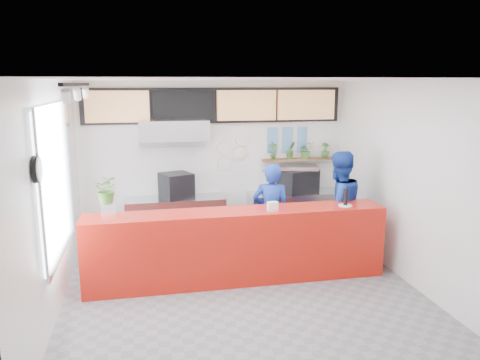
# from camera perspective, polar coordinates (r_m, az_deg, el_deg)

# --- Properties ---
(floor) EXTENTS (5.00, 5.00, 0.00)m
(floor) POSITION_cam_1_polar(r_m,az_deg,el_deg) (6.96, 0.37, -13.40)
(floor) COLOR slate
(floor) RESTS_ON ground
(ceiling) EXTENTS (5.00, 5.00, 0.00)m
(ceiling) POSITION_cam_1_polar(r_m,az_deg,el_deg) (6.30, 0.40, 12.14)
(ceiling) COLOR silver
(wall_back) EXTENTS (5.00, 0.00, 5.00)m
(wall_back) POSITION_cam_1_polar(r_m,az_deg,el_deg) (8.88, -2.98, 2.29)
(wall_back) COLOR white
(wall_back) RESTS_ON ground
(wall_left) EXTENTS (0.00, 5.00, 5.00)m
(wall_left) POSITION_cam_1_polar(r_m,az_deg,el_deg) (6.44, -21.95, -2.19)
(wall_left) COLOR white
(wall_left) RESTS_ON ground
(wall_right) EXTENTS (0.00, 5.00, 5.00)m
(wall_right) POSITION_cam_1_polar(r_m,az_deg,el_deg) (7.39, 19.71, -0.32)
(wall_right) COLOR white
(wall_right) RESTS_ON ground
(service_counter) EXTENTS (4.50, 0.60, 1.10)m
(service_counter) POSITION_cam_1_polar(r_m,az_deg,el_deg) (7.11, -0.30, -8.04)
(service_counter) COLOR #B9180D
(service_counter) RESTS_ON ground
(cream_band) EXTENTS (5.00, 0.02, 0.80)m
(cream_band) POSITION_cam_1_polar(r_m,az_deg,el_deg) (8.76, -3.05, 9.40)
(cream_band) COLOR beige
(cream_band) RESTS_ON wall_back
(prep_bench) EXTENTS (1.80, 0.60, 0.90)m
(prep_bench) POSITION_cam_1_polar(r_m,az_deg,el_deg) (8.74, -7.82, -5.03)
(prep_bench) COLOR #B2B5BA
(prep_bench) RESTS_ON ground
(panini_oven) EXTENTS (0.66, 0.66, 0.46)m
(panini_oven) POSITION_cam_1_polar(r_m,az_deg,el_deg) (8.57, -7.77, -0.68)
(panini_oven) COLOR black
(panini_oven) RESTS_ON prep_bench
(extraction_hood) EXTENTS (1.20, 0.70, 0.35)m
(extraction_hood) POSITION_cam_1_polar(r_m,az_deg,el_deg) (8.36, -8.12, 6.10)
(extraction_hood) COLOR #B2B5BA
(extraction_hood) RESTS_ON ceiling
(hood_lip) EXTENTS (1.20, 0.69, 0.31)m
(hood_lip) POSITION_cam_1_polar(r_m,az_deg,el_deg) (8.39, -8.08, 4.74)
(hood_lip) COLOR #B2B5BA
(hood_lip) RESTS_ON ceiling
(right_bench) EXTENTS (1.80, 0.60, 0.90)m
(right_bench) POSITION_cam_1_polar(r_m,az_deg,el_deg) (9.17, 6.71, -4.20)
(right_bench) COLOR #B2B5BA
(right_bench) RESTS_ON ground
(espresso_machine) EXTENTS (0.81, 0.70, 0.44)m
(espresso_machine) POSITION_cam_1_polar(r_m,az_deg,el_deg) (9.02, 7.09, -0.10)
(espresso_machine) COLOR black
(espresso_machine) RESTS_ON right_bench
(espresso_tray) EXTENTS (0.82, 0.66, 0.07)m
(espresso_tray) POSITION_cam_1_polar(r_m,az_deg,el_deg) (8.97, 7.13, 1.56)
(espresso_tray) COLOR silver
(espresso_tray) RESTS_ON espresso_machine
(herb_shelf) EXTENTS (1.40, 0.18, 0.04)m
(herb_shelf) POSITION_cam_1_polar(r_m,az_deg,el_deg) (9.16, 7.07, 2.51)
(herb_shelf) COLOR brown
(herb_shelf) RESTS_ON wall_back
(menu_board_far_left) EXTENTS (1.10, 0.10, 0.55)m
(menu_board_far_left) POSITION_cam_1_polar(r_m,az_deg,el_deg) (8.56, -14.73, 8.65)
(menu_board_far_left) COLOR tan
(menu_board_far_left) RESTS_ON wall_back
(menu_board_mid_left) EXTENTS (1.10, 0.10, 0.55)m
(menu_board_mid_left) POSITION_cam_1_polar(r_m,az_deg,el_deg) (8.58, -6.88, 8.95)
(menu_board_mid_left) COLOR black
(menu_board_mid_left) RESTS_ON wall_back
(menu_board_mid_right) EXTENTS (1.10, 0.10, 0.55)m
(menu_board_mid_right) POSITION_cam_1_polar(r_m,az_deg,el_deg) (8.75, 0.80, 9.09)
(menu_board_mid_right) COLOR tan
(menu_board_mid_right) RESTS_ON wall_back
(menu_board_far_right) EXTENTS (1.10, 0.10, 0.55)m
(menu_board_far_right) POSITION_cam_1_polar(r_m,az_deg,el_deg) (9.07, 8.07, 9.07)
(menu_board_far_right) COLOR tan
(menu_board_far_right) RESTS_ON wall_back
(soffit) EXTENTS (4.80, 0.04, 0.65)m
(soffit) POSITION_cam_1_polar(r_m,az_deg,el_deg) (8.73, -3.01, 9.06)
(soffit) COLOR black
(soffit) RESTS_ON wall_back
(window_pane) EXTENTS (0.04, 2.20, 1.90)m
(window_pane) POSITION_cam_1_polar(r_m,az_deg,el_deg) (6.68, -21.39, 0.09)
(window_pane) COLOR silver
(window_pane) RESTS_ON wall_left
(window_frame) EXTENTS (0.03, 2.30, 2.00)m
(window_frame) POSITION_cam_1_polar(r_m,az_deg,el_deg) (6.68, -21.22, 0.10)
(window_frame) COLOR #B2B5BA
(window_frame) RESTS_ON wall_left
(wall_clock_rim) EXTENTS (0.05, 0.30, 0.30)m
(wall_clock_rim) POSITION_cam_1_polar(r_m,az_deg,el_deg) (5.46, -23.60, 1.20)
(wall_clock_rim) COLOR black
(wall_clock_rim) RESTS_ON wall_left
(wall_clock_face) EXTENTS (0.02, 0.26, 0.26)m
(wall_clock_face) POSITION_cam_1_polar(r_m,az_deg,el_deg) (5.45, -23.29, 1.21)
(wall_clock_face) COLOR white
(wall_clock_face) RESTS_ON wall_left
(track_rail) EXTENTS (0.05, 2.40, 0.04)m
(track_rail) POSITION_cam_1_polar(r_m,az_deg,el_deg) (6.21, -19.29, 10.95)
(track_rail) COLOR black
(track_rail) RESTS_ON ceiling
(dec_plate_a) EXTENTS (0.24, 0.03, 0.24)m
(dec_plate_a) POSITION_cam_1_polar(r_m,az_deg,el_deg) (8.83, -2.00, 3.89)
(dec_plate_a) COLOR silver
(dec_plate_a) RESTS_ON wall_back
(dec_plate_b) EXTENTS (0.24, 0.03, 0.24)m
(dec_plate_b) POSITION_cam_1_polar(r_m,az_deg,el_deg) (8.90, -0.09, 3.31)
(dec_plate_b) COLOR silver
(dec_plate_b) RESTS_ON wall_back
(dec_plate_c) EXTENTS (0.24, 0.03, 0.24)m
(dec_plate_c) POSITION_cam_1_polar(r_m,az_deg,el_deg) (8.88, -1.99, 1.97)
(dec_plate_c) COLOR silver
(dec_plate_c) RESTS_ON wall_back
(dec_plate_d) EXTENTS (0.24, 0.03, 0.24)m
(dec_plate_d) POSITION_cam_1_polar(r_m,az_deg,el_deg) (8.88, 0.22, 4.92)
(dec_plate_d) COLOR silver
(dec_plate_d) RESTS_ON wall_back
(photo_frame_a) EXTENTS (0.20, 0.02, 0.25)m
(photo_frame_a) POSITION_cam_1_polar(r_m,az_deg,el_deg) (9.02, 3.96, 5.63)
(photo_frame_a) COLOR #598CBF
(photo_frame_a) RESTS_ON wall_back
(photo_frame_b) EXTENTS (0.20, 0.02, 0.25)m
(photo_frame_b) POSITION_cam_1_polar(r_m,az_deg,el_deg) (9.11, 5.79, 5.66)
(photo_frame_b) COLOR #598CBF
(photo_frame_b) RESTS_ON wall_back
(photo_frame_c) EXTENTS (0.20, 0.02, 0.25)m
(photo_frame_c) POSITION_cam_1_polar(r_m,az_deg,el_deg) (9.20, 7.58, 5.68)
(photo_frame_c) COLOR #598CBF
(photo_frame_c) RESTS_ON wall_back
(photo_frame_d) EXTENTS (0.20, 0.02, 0.25)m
(photo_frame_d) POSITION_cam_1_polar(r_m,az_deg,el_deg) (9.05, 3.94, 4.06)
(photo_frame_d) COLOR #598CBF
(photo_frame_d) RESTS_ON wall_back
(photo_frame_e) EXTENTS (0.20, 0.02, 0.25)m
(photo_frame_e) POSITION_cam_1_polar(r_m,az_deg,el_deg) (9.14, 5.76, 4.10)
(photo_frame_e) COLOR #598CBF
(photo_frame_e) RESTS_ON wall_back
(photo_frame_f) EXTENTS (0.20, 0.02, 0.25)m
(photo_frame_f) POSITION_cam_1_polar(r_m,az_deg,el_deg) (9.23, 7.54, 4.13)
(photo_frame_f) COLOR #598CBF
(photo_frame_f) RESTS_ON wall_back
(staff_center) EXTENTS (0.71, 0.57, 1.69)m
(staff_center) POSITION_cam_1_polar(r_m,az_deg,el_deg) (7.73, 3.82, -4.14)
(staff_center) COLOR navy
(staff_center) RESTS_ON ground
(staff_right) EXTENTS (1.05, 0.90, 1.87)m
(staff_right) POSITION_cam_1_polar(r_m,az_deg,el_deg) (7.95, 11.85, -3.23)
(staff_right) COLOR navy
(staff_right) RESTS_ON ground
(herb_a) EXTENTS (0.21, 0.17, 0.34)m
(herb_a) POSITION_cam_1_polar(r_m,az_deg,el_deg) (8.98, 4.07, 3.61)
(herb_a) COLOR #3A6B25
(herb_a) RESTS_ON herb_shelf
(herb_b) EXTENTS (0.22, 0.19, 0.34)m
(herb_b) POSITION_cam_1_polar(r_m,az_deg,el_deg) (9.08, 6.19, 3.66)
(herb_b) COLOR #3A6B25
(herb_b) RESTS_ON herb_shelf
(herb_c) EXTENTS (0.33, 0.30, 0.32)m
(herb_c) POSITION_cam_1_polar(r_m,az_deg,el_deg) (9.18, 8.04, 3.63)
(herb_c) COLOR #3A6B25
(herb_c) RESTS_ON herb_shelf
(herb_d) EXTENTS (0.16, 0.15, 0.29)m
(herb_d) POSITION_cam_1_polar(r_m,az_deg,el_deg) (9.33, 10.35, 3.61)
(herb_d) COLOR #3A6B25
(herb_d) RESTS_ON herb_shelf
(glass_vase) EXTENTS (0.26, 0.26, 0.25)m
(glass_vase) POSITION_cam_1_polar(r_m,az_deg,el_deg) (6.76, -15.74, -3.54)
(glass_vase) COLOR white
(glass_vase) RESTS_ON service_counter
(basil_vase) EXTENTS (0.41, 0.37, 0.40)m
(basil_vase) POSITION_cam_1_polar(r_m,az_deg,el_deg) (6.69, -15.88, -1.11)
(basil_vase) COLOR #3A6B25
(basil_vase) RESTS_ON glass_vase
(napkin_holder) EXTENTS (0.16, 0.12, 0.13)m
(napkin_holder) POSITION_cam_1_polar(r_m,az_deg,el_deg) (6.95, 4.00, -3.21)
(napkin_holder) COLOR white
(napkin_holder) RESTS_ON service_counter
(white_plate) EXTENTS (0.23, 0.23, 0.02)m
(white_plate) POSITION_cam_1_polar(r_m,az_deg,el_deg) (7.38, 12.71, -3.05)
(white_plate) COLOR white
(white_plate) RESTS_ON service_counter
(pepper_mill) EXTENTS (0.07, 0.07, 0.25)m
(pepper_mill) POSITION_cam_1_polar(r_m,az_deg,el_deg) (7.35, 12.76, -2.05)
(pepper_mill) COLOR black
(pepper_mill) RESTS_ON white_plate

